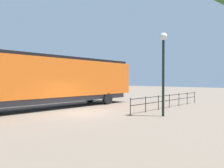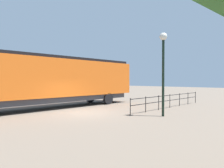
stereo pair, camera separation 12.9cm
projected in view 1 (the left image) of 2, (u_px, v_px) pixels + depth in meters
ground_plane at (84, 113)px, 14.93m from camera, size 120.00×120.00×0.00m
locomotive at (55, 79)px, 17.62m from camera, size 2.97×17.10×4.30m
lamp_post at (163, 58)px, 13.51m from camera, size 0.49×0.49×5.39m
platform_fence at (169, 99)px, 17.72m from camera, size 0.05×10.60×1.15m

